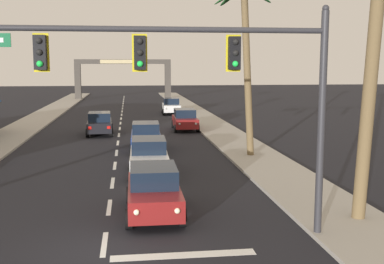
{
  "coord_description": "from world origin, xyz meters",
  "views": [
    {
      "loc": [
        0.79,
        -13.1,
        5.17
      ],
      "look_at": [
        3.56,
        8.0,
        2.2
      ],
      "focal_mm": 44.95,
      "sensor_mm": 36.0,
      "label": 1
    }
  ],
  "objects_px": {
    "sedan_oncoming_far": "(100,123)",
    "town_gateway_arch": "(123,73)",
    "sedan_lead_at_stop_bar": "(154,190)",
    "palm_right_nearest": "(376,21)",
    "sedan_third_in_queue": "(149,156)",
    "sedan_fifth_in_queue": "(146,136)",
    "traffic_signal_mast": "(201,72)",
    "sedan_parked_mid_kerb": "(171,106)",
    "palm_right_second": "(246,43)",
    "sedan_parked_nearest_kerb": "(185,119)"
  },
  "relations": [
    {
      "from": "sedan_lead_at_stop_bar",
      "to": "sedan_parked_nearest_kerb",
      "type": "relative_size",
      "value": 1.0
    },
    {
      "from": "sedan_parked_nearest_kerb",
      "to": "sedan_parked_mid_kerb",
      "type": "distance_m",
      "value": 13.01
    },
    {
      "from": "sedan_lead_at_stop_bar",
      "to": "sedan_parked_nearest_kerb",
      "type": "height_order",
      "value": "same"
    },
    {
      "from": "sedan_oncoming_far",
      "to": "town_gateway_arch",
      "type": "distance_m",
      "value": 38.03
    },
    {
      "from": "palm_right_nearest",
      "to": "traffic_signal_mast",
      "type": "bearing_deg",
      "value": -168.49
    },
    {
      "from": "sedan_third_in_queue",
      "to": "sedan_parked_mid_kerb",
      "type": "distance_m",
      "value": 28.44
    },
    {
      "from": "sedan_parked_mid_kerb",
      "to": "sedan_third_in_queue",
      "type": "bearing_deg",
      "value": -97.19
    },
    {
      "from": "town_gateway_arch",
      "to": "sedan_oncoming_far",
      "type": "bearing_deg",
      "value": -92.15
    },
    {
      "from": "sedan_fifth_in_queue",
      "to": "palm_right_second",
      "type": "height_order",
      "value": "palm_right_second"
    },
    {
      "from": "sedan_third_in_queue",
      "to": "sedan_parked_nearest_kerb",
      "type": "xyz_separation_m",
      "value": [
        3.52,
        15.21,
        0.0
      ]
    },
    {
      "from": "sedan_parked_nearest_kerb",
      "to": "traffic_signal_mast",
      "type": "bearing_deg",
      "value": -95.6
    },
    {
      "from": "sedan_lead_at_stop_bar",
      "to": "palm_right_nearest",
      "type": "relative_size",
      "value": 0.45
    },
    {
      "from": "sedan_third_in_queue",
      "to": "palm_right_second",
      "type": "height_order",
      "value": "palm_right_second"
    },
    {
      "from": "palm_right_second",
      "to": "town_gateway_arch",
      "type": "xyz_separation_m",
      "value": [
        -7.21,
        48.13,
        -2.43
      ]
    },
    {
      "from": "traffic_signal_mast",
      "to": "sedan_fifth_in_queue",
      "type": "height_order",
      "value": "traffic_signal_mast"
    },
    {
      "from": "palm_right_second",
      "to": "town_gateway_arch",
      "type": "bearing_deg",
      "value": 98.52
    },
    {
      "from": "traffic_signal_mast",
      "to": "sedan_third_in_queue",
      "type": "height_order",
      "value": "traffic_signal_mast"
    },
    {
      "from": "sedan_oncoming_far",
      "to": "sedan_parked_mid_kerb",
      "type": "distance_m",
      "value": 16.11
    },
    {
      "from": "traffic_signal_mast",
      "to": "sedan_third_in_queue",
      "type": "xyz_separation_m",
      "value": [
        -1.11,
        9.34,
        -4.12
      ]
    },
    {
      "from": "sedan_parked_nearest_kerb",
      "to": "palm_right_nearest",
      "type": "height_order",
      "value": "palm_right_nearest"
    },
    {
      "from": "sedan_parked_mid_kerb",
      "to": "town_gateway_arch",
      "type": "distance_m",
      "value": 24.01
    },
    {
      "from": "sedan_fifth_in_queue",
      "to": "palm_right_nearest",
      "type": "bearing_deg",
      "value": -65.11
    },
    {
      "from": "sedan_lead_at_stop_bar",
      "to": "sedan_third_in_queue",
      "type": "bearing_deg",
      "value": 89.1
    },
    {
      "from": "sedan_parked_mid_kerb",
      "to": "sedan_lead_at_stop_bar",
      "type": "bearing_deg",
      "value": -96.03
    },
    {
      "from": "sedan_fifth_in_queue",
      "to": "sedan_parked_mid_kerb",
      "type": "bearing_deg",
      "value": 80.93
    },
    {
      "from": "sedan_oncoming_far",
      "to": "town_gateway_arch",
      "type": "xyz_separation_m",
      "value": [
        1.42,
        37.88,
        3.09
      ]
    },
    {
      "from": "sedan_lead_at_stop_bar",
      "to": "palm_right_nearest",
      "type": "height_order",
      "value": "palm_right_nearest"
    },
    {
      "from": "traffic_signal_mast",
      "to": "palm_right_second",
      "type": "distance_m",
      "value": 13.47
    },
    {
      "from": "sedan_third_in_queue",
      "to": "town_gateway_arch",
      "type": "relative_size",
      "value": 0.31
    },
    {
      "from": "sedan_third_in_queue",
      "to": "sedan_fifth_in_queue",
      "type": "xyz_separation_m",
      "value": [
        0.09,
        6.45,
        0.0
      ]
    },
    {
      "from": "sedan_parked_mid_kerb",
      "to": "palm_right_second",
      "type": "bearing_deg",
      "value": -85.51
    },
    {
      "from": "sedan_lead_at_stop_bar",
      "to": "sedan_parked_nearest_kerb",
      "type": "distance_m",
      "value": 21.96
    },
    {
      "from": "palm_right_second",
      "to": "traffic_signal_mast",
      "type": "bearing_deg",
      "value": -109.18
    },
    {
      "from": "sedan_lead_at_stop_bar",
      "to": "town_gateway_arch",
      "type": "height_order",
      "value": "town_gateway_arch"
    },
    {
      "from": "sedan_parked_nearest_kerb",
      "to": "town_gateway_arch",
      "type": "bearing_deg",
      "value": 98.19
    },
    {
      "from": "sedan_lead_at_stop_bar",
      "to": "sedan_oncoming_far",
      "type": "height_order",
      "value": "same"
    },
    {
      "from": "traffic_signal_mast",
      "to": "sedan_fifth_in_queue",
      "type": "relative_size",
      "value": 2.39
    },
    {
      "from": "palm_right_nearest",
      "to": "town_gateway_arch",
      "type": "xyz_separation_m",
      "value": [
        -8.56,
        59.61,
        -2.61
      ]
    },
    {
      "from": "sedan_oncoming_far",
      "to": "palm_right_second",
      "type": "bearing_deg",
      "value": -49.9
    },
    {
      "from": "sedan_lead_at_stop_bar",
      "to": "palm_right_nearest",
      "type": "distance_m",
      "value": 9.17
    },
    {
      "from": "sedan_lead_at_stop_bar",
      "to": "palm_right_nearest",
      "type": "bearing_deg",
      "value": -13.92
    },
    {
      "from": "sedan_oncoming_far",
      "to": "palm_right_second",
      "type": "xyz_separation_m",
      "value": [
        8.63,
        -10.25,
        5.53
      ]
    },
    {
      "from": "sedan_third_in_queue",
      "to": "palm_right_second",
      "type": "bearing_deg",
      "value": 30.97
    },
    {
      "from": "sedan_parked_nearest_kerb",
      "to": "sedan_parked_mid_kerb",
      "type": "relative_size",
      "value": 1.0
    },
    {
      "from": "traffic_signal_mast",
      "to": "sedan_parked_mid_kerb",
      "type": "bearing_deg",
      "value": 86.27
    },
    {
      "from": "sedan_parked_mid_kerb",
      "to": "palm_right_second",
      "type": "distance_m",
      "value": 25.59
    },
    {
      "from": "sedan_oncoming_far",
      "to": "sedan_parked_mid_kerb",
      "type": "xyz_separation_m",
      "value": [
        6.67,
        14.66,
        0.0
      ]
    },
    {
      "from": "sedan_lead_at_stop_bar",
      "to": "sedan_fifth_in_queue",
      "type": "relative_size",
      "value": 1.0
    },
    {
      "from": "sedan_third_in_queue",
      "to": "sedan_oncoming_far",
      "type": "distance_m",
      "value": 13.91
    },
    {
      "from": "sedan_third_in_queue",
      "to": "palm_right_nearest",
      "type": "height_order",
      "value": "palm_right_nearest"
    }
  ]
}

